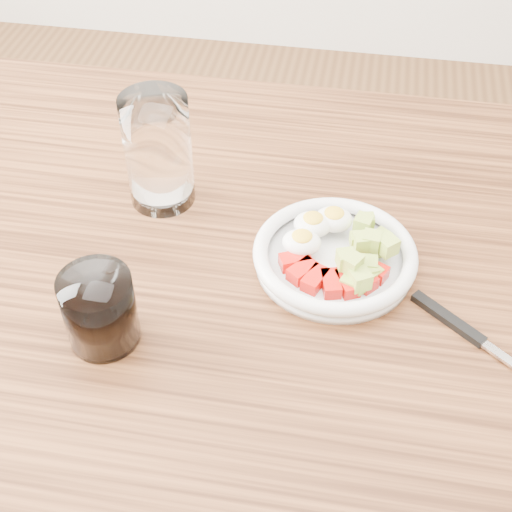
{
  "coord_description": "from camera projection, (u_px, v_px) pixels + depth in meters",
  "views": [
    {
      "loc": [
        0.09,
        -0.59,
        1.4
      ],
      "look_at": [
        -0.01,
        0.01,
        0.8
      ],
      "focal_mm": 50.0,
      "sensor_mm": 36.0,
      "label": 1
    }
  ],
  "objects": [
    {
      "name": "dining_table",
      "position": [
        262.0,
        333.0,
        0.93
      ],
      "size": [
        1.5,
        0.9,
        0.77
      ],
      "color": "brown",
      "rests_on": "ground"
    },
    {
      "name": "bowl",
      "position": [
        335.0,
        254.0,
        0.87
      ],
      "size": [
        0.2,
        0.2,
        0.05
      ],
      "color": "white",
      "rests_on": "dining_table"
    },
    {
      "name": "fork",
      "position": [
        468.0,
        332.0,
        0.8
      ],
      "size": [
        0.17,
        0.14,
        0.01
      ],
      "color": "black",
      "rests_on": "dining_table"
    },
    {
      "name": "water_glass",
      "position": [
        158.0,
        151.0,
        0.92
      ],
      "size": [
        0.09,
        0.09,
        0.16
      ],
      "primitive_type": "cylinder",
      "color": "white",
      "rests_on": "dining_table"
    },
    {
      "name": "coffee_glass",
      "position": [
        100.0,
        310.0,
        0.77
      ],
      "size": [
        0.08,
        0.08,
        0.09
      ],
      "color": "white",
      "rests_on": "dining_table"
    }
  ]
}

